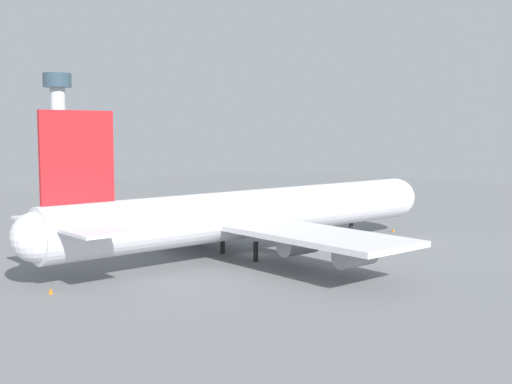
{
  "coord_description": "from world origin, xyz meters",
  "views": [
    {
      "loc": [
        -60.41,
        -70.8,
        18.16
      ],
      "look_at": [
        0.0,
        0.0,
        9.15
      ],
      "focal_mm": 45.6,
      "sensor_mm": 36.0,
      "label": 1
    }
  ],
  "objects": [
    {
      "name": "safety_cone_nose",
      "position": [
        32.0,
        0.01,
        0.36
      ],
      "size": [
        0.5,
        0.5,
        0.72
      ],
      "primitive_type": "cone",
      "color": "orange",
      "rests_on": "ground_plane"
    },
    {
      "name": "control_tower",
      "position": [
        32.96,
        142.8,
        22.6
      ],
      "size": [
        9.47,
        9.47,
        37.11
      ],
      "color": "silver",
      "rests_on": "ground_plane"
    },
    {
      "name": "fuel_truck",
      "position": [
        38.46,
        26.94,
        1.16
      ],
      "size": [
        4.22,
        4.99,
        2.18
      ],
      "color": "#B21E19",
      "rests_on": "ground_plane"
    },
    {
      "name": "catering_truck",
      "position": [
        29.22,
        27.13,
        1.12
      ],
      "size": [
        4.7,
        4.51,
        2.31
      ],
      "color": "#333338",
      "rests_on": "ground_plane"
    },
    {
      "name": "baggage_tug",
      "position": [
        16.53,
        34.49,
        1.28
      ],
      "size": [
        2.39,
        4.22,
        2.58
      ],
      "color": "#2D5193",
      "rests_on": "ground_plane"
    },
    {
      "name": "safety_cone_tail",
      "position": [
        -32.0,
        -2.47,
        0.35
      ],
      "size": [
        0.49,
        0.49,
        0.7
      ],
      "primitive_type": "cone",
      "color": "orange",
      "rests_on": "ground_plane"
    },
    {
      "name": "ground_plane",
      "position": [
        0.0,
        0.0,
        0.0
      ],
      "size": [
        284.45,
        284.45,
        0.0
      ],
      "primitive_type": "plane",
      "color": "slate"
    },
    {
      "name": "cargo_airplane",
      "position": [
        -0.23,
        0.0,
        6.02
      ],
      "size": [
        71.11,
        56.17,
        20.34
      ],
      "color": "silver",
      "rests_on": "ground_plane"
    }
  ]
}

